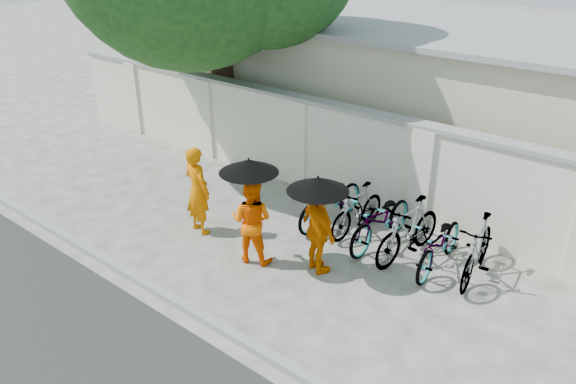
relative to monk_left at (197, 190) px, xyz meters
The scene contains 15 objects.
ground 1.46m from the monk_left, ahead, with size 80.00×80.00×0.00m, color #B0ADA2.
kerb 2.35m from the monk_left, 58.37° to the right, with size 40.00×0.16×0.12m, color gray.
compound_wall 3.72m from the monk_left, 54.51° to the left, with size 20.00×0.30×2.00m, color silver.
building_behind 7.55m from the monk_left, 65.18° to the left, with size 14.00×6.00×3.20m, color #BDB7A5.
monk_left is the anchor object (origin of this frame).
monk_center 1.52m from the monk_left, ahead, with size 0.76×0.59×1.56m, color #FF5F00.
parasol_center 1.85m from the monk_left, ahead, with size 1.00×1.00×1.08m.
monk_right 2.65m from the monk_left, ahead, with size 0.94×0.39×1.60m, color #DD6600.
parasol_right 2.78m from the monk_left, ahead, with size 1.02×1.02×0.90m.
bike_0 2.62m from the monk_left, 46.59° to the left, with size 0.67×1.92×1.01m, color slate.
bike_1 3.08m from the monk_left, 38.67° to the left, with size 0.46×1.62×0.97m, color slate.
bike_2 3.51m from the monk_left, 31.14° to the left, with size 0.68×1.95×1.03m, color slate.
bike_3 3.99m from the monk_left, 25.48° to the left, with size 0.52×1.85×1.11m, color slate.
bike_4 4.55m from the monk_left, 22.64° to the left, with size 0.64×1.83×0.96m, color slate.
bike_5 5.15m from the monk_left, 21.43° to the left, with size 0.51×1.79×1.08m, color slate.
Camera 1 is at (6.33, -6.16, 5.38)m, focal length 35.00 mm.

